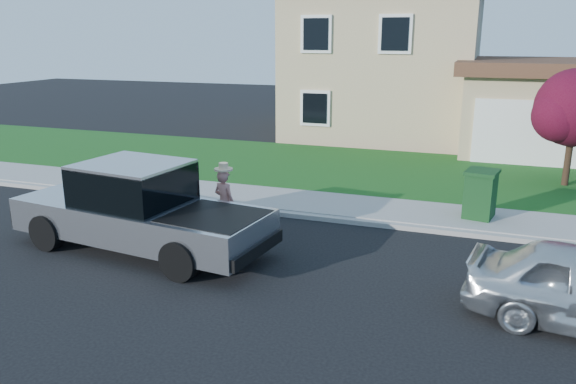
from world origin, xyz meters
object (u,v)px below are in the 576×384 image
(woman, at_px, (225,202))
(trash_bin, at_px, (480,193))
(pickup_truck, at_px, (140,210))
(ornamental_tree, at_px, (576,112))

(woman, xyz_separation_m, trash_bin, (5.58, 3.02, -0.07))
(pickup_truck, bearing_deg, trash_bin, 39.37)
(ornamental_tree, bearing_deg, woman, -137.42)
(pickup_truck, xyz_separation_m, ornamental_tree, (9.42, 8.79, 1.46))
(ornamental_tree, xyz_separation_m, trash_bin, (-2.47, -4.38, -1.61))
(pickup_truck, relative_size, ornamental_tree, 1.73)
(pickup_truck, distance_m, ornamental_tree, 12.97)
(trash_bin, bearing_deg, pickup_truck, -136.62)
(ornamental_tree, bearing_deg, trash_bin, -119.46)
(pickup_truck, bearing_deg, ornamental_tree, 49.97)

